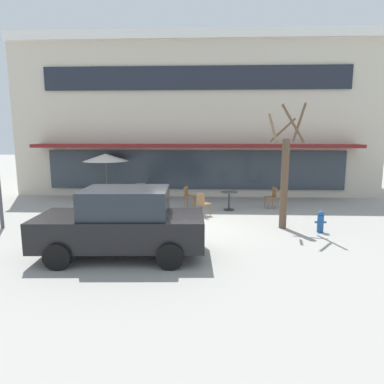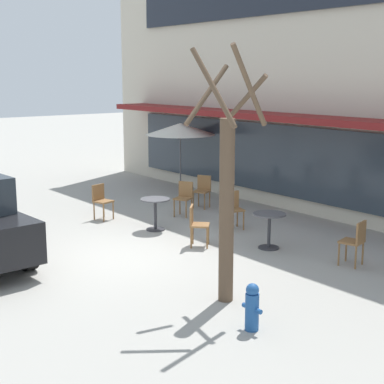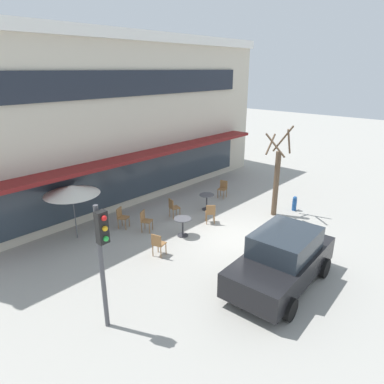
% 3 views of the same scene
% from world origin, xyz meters
% --- Properties ---
extents(ground_plane, '(80.00, 80.00, 0.00)m').
position_xyz_m(ground_plane, '(0.00, 0.00, 0.00)').
color(ground_plane, '#9E9B93').
extents(building_facade, '(18.25, 9.10, 7.96)m').
position_xyz_m(building_facade, '(0.00, 9.97, 3.98)').
color(building_facade, beige).
rests_on(building_facade, ground).
extents(cafe_table_near_wall, '(0.70, 0.70, 0.76)m').
position_xyz_m(cafe_table_near_wall, '(-1.22, 1.95, 0.52)').
color(cafe_table_near_wall, '#333338').
rests_on(cafe_table_near_wall, ground).
extents(cafe_table_streetside, '(0.70, 0.70, 0.76)m').
position_xyz_m(cafe_table_streetside, '(1.50, 2.98, 0.52)').
color(cafe_table_streetside, '#333338').
rests_on(cafe_table_streetside, ground).
extents(patio_umbrella_green_folded, '(2.10, 2.10, 2.20)m').
position_xyz_m(patio_umbrella_green_folded, '(-4.17, 4.94, 2.02)').
color(patio_umbrella_green_folded, '#4C4C51').
rests_on(patio_umbrella_green_folded, ground).
extents(cafe_chair_0, '(0.53, 0.53, 0.89)m').
position_xyz_m(cafe_chair_0, '(-2.40, 4.36, 0.53)').
color(cafe_chair_0, olive).
rests_on(cafe_chair_0, ground).
extents(cafe_chair_1, '(0.49, 0.49, 0.89)m').
position_xyz_m(cafe_chair_1, '(-2.97, 1.50, 0.53)').
color(cafe_chair_1, olive).
rests_on(cafe_chair_1, ground).
extents(cafe_chair_2, '(0.50, 0.50, 0.89)m').
position_xyz_m(cafe_chair_2, '(-0.21, 3.50, 0.53)').
color(cafe_chair_2, olive).
rests_on(cafe_chair_2, ground).
extents(cafe_chair_3, '(0.57, 0.57, 0.89)m').
position_xyz_m(cafe_chair_3, '(0.43, 1.87, 0.53)').
color(cafe_chair_3, olive).
rests_on(cafe_chair_3, ground).
extents(cafe_chair_4, '(0.48, 0.48, 0.89)m').
position_xyz_m(cafe_chair_4, '(3.35, 3.43, 0.53)').
color(cafe_chair_4, olive).
rests_on(cafe_chair_4, ground).
extents(cafe_chair_5, '(0.54, 0.54, 0.89)m').
position_xyz_m(cafe_chair_5, '(-1.96, 3.38, 0.53)').
color(cafe_chair_5, olive).
rests_on(cafe_chair_5, ground).
extents(parked_sedan, '(4.29, 2.18, 1.76)m').
position_xyz_m(parked_sedan, '(-1.55, -2.56, 0.88)').
color(parked_sedan, black).
rests_on(parked_sedan, ground).
extents(street_tree, '(1.06, 1.03, 4.07)m').
position_xyz_m(street_tree, '(3.13, 0.31, 1.79)').
color(street_tree, brown).
rests_on(street_tree, ground).
extents(fire_hydrant, '(0.36, 0.20, 0.71)m').
position_xyz_m(fire_hydrant, '(4.22, -0.15, 0.35)').
color(fire_hydrant, '#1E4C8C').
rests_on(fire_hydrant, ground).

